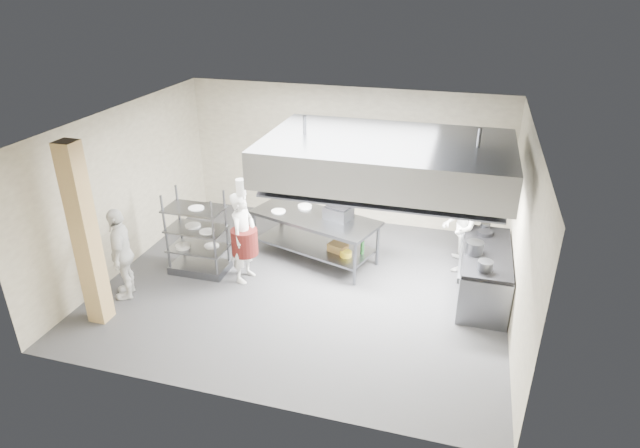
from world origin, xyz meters
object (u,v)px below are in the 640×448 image
(chef_plating, at_px, (122,253))
(island, at_px, (315,238))
(stockpot, at_px, (475,247))
(pass_rack, at_px, (197,233))
(cooking_range, at_px, (484,275))
(griddle, at_px, (338,213))
(chef_line, at_px, (459,227))
(chef_head, at_px, (243,237))

(chef_plating, bearing_deg, island, 103.41)
(stockpot, bearing_deg, pass_rack, -175.27)
(chef_plating, bearing_deg, stockpot, 80.28)
(pass_rack, height_order, cooking_range, pass_rack)
(island, bearing_deg, griddle, 20.57)
(cooking_range, distance_m, griddle, 2.85)
(island, height_order, griddle, griddle)
(pass_rack, xyz_separation_m, chef_line, (4.64, 1.48, 0.06))
(island, distance_m, chef_plating, 3.54)
(griddle, bearing_deg, chef_plating, -127.50)
(chef_plating, distance_m, stockpot, 5.95)
(cooking_range, distance_m, chef_head, 4.26)
(island, relative_size, chef_plating, 1.50)
(pass_rack, bearing_deg, chef_plating, -127.61)
(chef_line, height_order, griddle, chef_line)
(chef_line, xyz_separation_m, chef_plating, (-5.48, -2.57, -0.03))
(cooking_range, distance_m, stockpot, 0.64)
(chef_plating, distance_m, griddle, 3.92)
(pass_rack, xyz_separation_m, cooking_range, (5.14, 0.57, -0.37))
(chef_head, relative_size, chef_plating, 1.03)
(cooking_range, bearing_deg, island, 171.09)
(chef_line, bearing_deg, chef_head, -66.68)
(chef_head, relative_size, stockpot, 5.80)
(pass_rack, bearing_deg, chef_head, -1.90)
(cooking_range, height_order, stockpot, stockpot)
(griddle, distance_m, stockpot, 2.60)
(island, relative_size, pass_rack, 1.55)
(pass_rack, height_order, griddle, pass_rack)
(chef_line, bearing_deg, griddle, -79.02)
(cooking_range, height_order, chef_plating, chef_plating)
(chef_head, bearing_deg, stockpot, -77.51)
(pass_rack, bearing_deg, chef_line, 17.52)
(chef_head, bearing_deg, pass_rack, 94.44)
(pass_rack, bearing_deg, stockpot, 4.61)
(chef_plating, relative_size, griddle, 3.41)
(chef_head, distance_m, chef_plating, 2.07)
(chef_head, relative_size, chef_line, 1.00)
(pass_rack, distance_m, cooking_range, 5.19)
(chef_line, bearing_deg, stockpot, 15.83)
(island, bearing_deg, cooking_range, 8.71)
(pass_rack, distance_m, stockpot, 4.94)
(chef_head, bearing_deg, cooking_range, -75.71)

